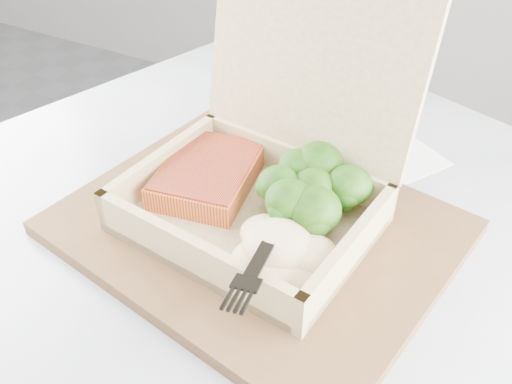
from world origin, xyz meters
The scene contains 9 objects.
cafe_table centered at (0.53, 0.56, 0.54)m, with size 0.99×0.99×0.72m.
serving_tray centered at (0.53, 0.56, 0.73)m, with size 0.37×0.30×0.02m, color brown.
takeout_container centered at (0.53, 0.59, 0.79)m, with size 0.26×0.25×0.22m.
salmon_fillet centered at (0.46, 0.58, 0.76)m, with size 0.09×0.12×0.03m, color orange.
broccoli_pile centered at (0.57, 0.59, 0.77)m, with size 0.12×0.12×0.04m, color #397219, non-canonical shape.
mashed_potatoes centered at (0.57, 0.51, 0.76)m, with size 0.10×0.09×0.04m, color beige.
plastic_fork centered at (0.57, 0.52, 0.78)m, with size 0.04×0.16×0.03m.
paper_cup centered at (0.35, 0.88, 0.77)m, with size 0.07×0.07×0.09m.
receipt centered at (0.61, 0.73, 0.72)m, with size 0.08×0.15×0.00m, color white.
Camera 1 is at (0.73, 0.18, 1.12)m, focal length 40.00 mm.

